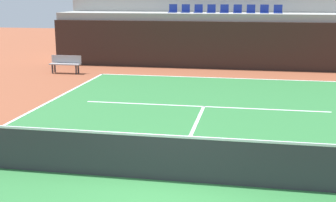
% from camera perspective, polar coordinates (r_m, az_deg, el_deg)
% --- Properties ---
extents(ground_plane, '(80.00, 80.00, 0.00)m').
position_cam_1_polar(ground_plane, '(9.44, 0.27, -9.97)').
color(ground_plane, brown).
extents(court_surface, '(11.00, 24.00, 0.01)m').
position_cam_1_polar(court_surface, '(9.43, 0.27, -9.94)').
color(court_surface, '#2D7238').
rests_on(court_surface, ground_plane).
extents(baseline_far, '(11.00, 0.10, 0.00)m').
position_cam_1_polar(baseline_far, '(20.88, 6.11, 2.90)').
color(baseline_far, white).
rests_on(baseline_far, court_surface).
extents(service_line_far, '(8.26, 0.10, 0.00)m').
position_cam_1_polar(service_line_far, '(15.47, 4.48, -0.69)').
color(service_line_far, white).
rests_on(service_line_far, court_surface).
extents(centre_service_line, '(0.10, 6.40, 0.00)m').
position_cam_1_polar(centre_service_line, '(12.40, 2.91, -4.18)').
color(centre_service_line, white).
rests_on(centre_service_line, court_surface).
extents(back_wall, '(17.78, 0.30, 2.38)m').
position_cam_1_polar(back_wall, '(23.40, 6.71, 6.91)').
color(back_wall, black).
rests_on(back_wall, ground_plane).
extents(stands_tier_lower, '(17.78, 2.40, 2.75)m').
position_cam_1_polar(stands_tier_lower, '(24.73, 6.94, 7.67)').
color(stands_tier_lower, '#9E9E99').
rests_on(stands_tier_lower, ground_plane).
extents(stands_tier_upper, '(17.78, 2.40, 3.52)m').
position_cam_1_polar(stands_tier_upper, '(27.08, 7.30, 8.94)').
color(stands_tier_upper, '#9E9E99').
rests_on(stands_tier_upper, ground_plane).
extents(seating_row_lower, '(5.97, 0.44, 0.44)m').
position_cam_1_polar(seating_row_lower, '(24.72, 7.05, 11.16)').
color(seating_row_lower, navy).
rests_on(seating_row_lower, stands_tier_lower).
extents(tennis_net, '(11.08, 0.08, 1.07)m').
position_cam_1_polar(tennis_net, '(9.25, 0.28, -7.07)').
color(tennis_net, black).
rests_on(tennis_net, court_surface).
extents(player_bench, '(1.50, 0.40, 0.85)m').
position_cam_1_polar(player_bench, '(22.54, -12.67, 4.69)').
color(player_bench, '#99999E').
rests_on(player_bench, ground_plane).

